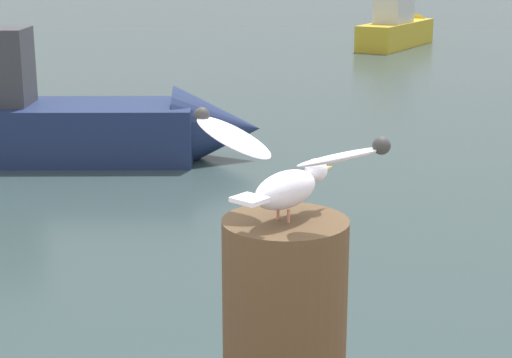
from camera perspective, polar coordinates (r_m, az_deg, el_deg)
The scene contains 4 objects.
mooring_post at distance 2.41m, azimuth 1.91°, elevation -11.82°, with size 0.34×0.34×0.80m, color #4C3823.
seagull at distance 2.23m, azimuth 2.09°, elevation 0.49°, with size 0.42×0.59×0.27m.
boat_yellow at distance 27.17m, azimuth 9.66°, elevation 10.01°, with size 4.19×3.89×1.76m.
boat_navy at distance 12.37m, azimuth -13.62°, elevation 3.89°, with size 6.05×3.05×4.82m.
Camera 1 is at (-0.95, -2.44, 2.88)m, focal length 59.37 mm.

